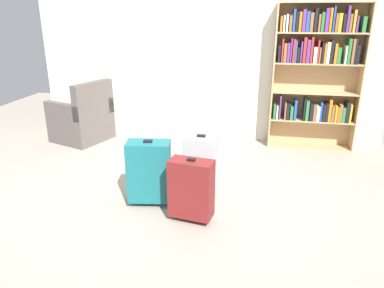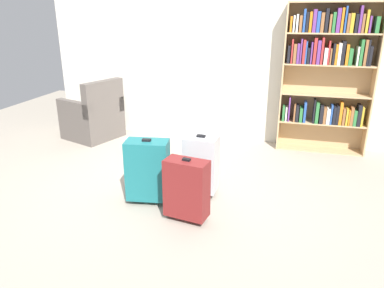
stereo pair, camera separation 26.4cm
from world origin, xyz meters
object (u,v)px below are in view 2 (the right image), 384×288
(suitcase_silver, at_px, (201,164))
(bookshelf, at_px, (328,71))
(armchair, at_px, (94,118))
(suitcase_teal, at_px, (148,170))
(mug, at_px, (128,141))
(suitcase_dark_red, at_px, (187,189))

(suitcase_silver, bearing_deg, bookshelf, 53.22)
(armchair, distance_m, suitcase_teal, 2.29)
(suitcase_silver, bearing_deg, suitcase_teal, -146.41)
(bookshelf, relative_size, suitcase_silver, 2.98)
(mug, height_order, suitcase_teal, suitcase_teal)
(bookshelf, bearing_deg, suitcase_silver, -126.78)
(mug, xyz_separation_m, suitcase_silver, (1.41, -1.24, 0.29))
(suitcase_silver, bearing_deg, armchair, 145.63)
(bookshelf, bearing_deg, suitcase_teal, -130.80)
(armchair, height_order, suitcase_dark_red, armchair)
(armchair, height_order, suitcase_teal, armchair)
(bookshelf, bearing_deg, suitcase_dark_red, -119.54)
(armchair, relative_size, suitcase_silver, 1.37)
(bookshelf, relative_size, mug, 16.29)
(suitcase_dark_red, bearing_deg, suitcase_teal, 153.35)
(armchair, xyz_separation_m, mug, (0.61, -0.14, -0.27))
(mug, relative_size, suitcase_dark_red, 0.20)
(mug, bearing_deg, bookshelf, 10.14)
(bookshelf, bearing_deg, mug, -169.86)
(suitcase_dark_red, xyz_separation_m, suitcase_teal, (-0.47, 0.23, 0.03))
(bookshelf, distance_m, suitcase_dark_red, 2.71)
(suitcase_dark_red, relative_size, suitcase_teal, 0.91)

